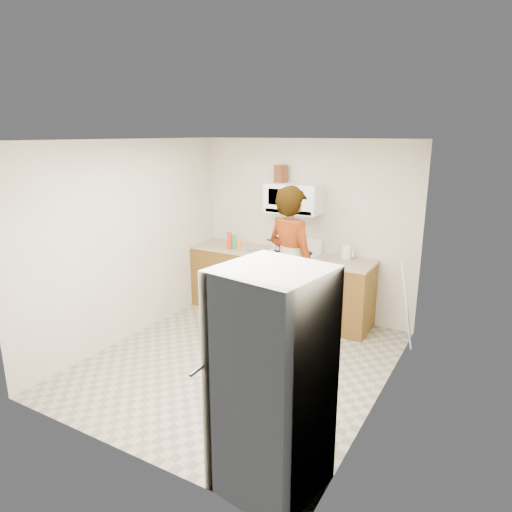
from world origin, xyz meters
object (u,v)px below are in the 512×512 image
Objects in this scene: kettle at (347,252)px; saucepan at (283,245)px; gas_range at (288,285)px; fridge at (271,382)px; person at (291,266)px; microwave at (294,198)px.

saucepan is (-0.94, -0.04, 0.00)m from kettle.
fridge is at bearing -66.39° from gas_range.
person reaches higher than saucepan.
microwave is 3.18× the size of saucepan.
kettle is (0.77, 0.07, -0.68)m from microwave.
microwave reaches higher than gas_range.
kettle reaches higher than saucepan.
saucepan is at bearing -38.67° from person.
person reaches higher than kettle.
kettle is (-0.53, 3.17, 0.17)m from fridge.
microwave is at bearing 90.00° from gas_range.
person is 12.09× the size of kettle.
fridge is at bearing -90.97° from kettle.
gas_range is 0.95m from kettle.
person is 8.27× the size of saucepan.
fridge is 3.46m from saucepan.
saucepan is (-0.17, 0.03, -0.68)m from microwave.
gas_range is 0.66× the size of fridge.
microwave reaches higher than saucepan.
person is 2.48m from fridge.
fridge is at bearing 131.82° from person.
microwave is 1.03m from kettle.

